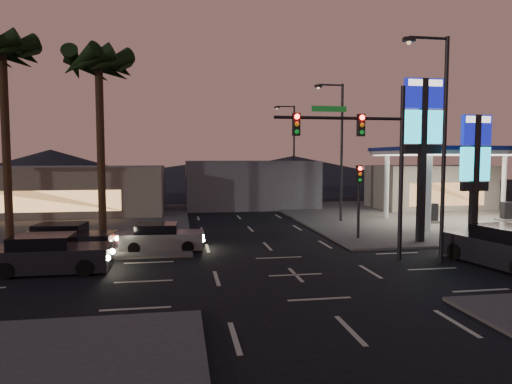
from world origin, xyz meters
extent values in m
plane|color=black|center=(0.00, 0.00, 0.00)|extent=(140.00, 140.00, 0.00)
cube|color=#47443F|center=(16.00, 16.00, 0.06)|extent=(24.00, 24.00, 0.12)
cube|color=#47443F|center=(-16.00, 16.00, 0.06)|extent=(24.00, 24.00, 0.12)
cylinder|color=silver|center=(11.00, 9.00, 2.50)|extent=(0.36, 0.36, 5.00)
cylinder|color=silver|center=(11.00, 15.00, 2.50)|extent=(0.36, 0.36, 5.00)
cylinder|color=silver|center=(21.00, 15.00, 2.50)|extent=(0.36, 0.36, 5.00)
cube|color=silver|center=(16.00, 12.00, 5.20)|extent=(12.00, 8.00, 0.50)
cube|color=white|center=(16.00, 12.00, 4.90)|extent=(11.60, 7.60, 0.06)
cube|color=navy|center=(16.00, 12.00, 5.35)|extent=(12.20, 8.20, 0.25)
cube|color=black|center=(13.00, 12.00, 0.80)|extent=(0.80, 0.50, 1.40)
cube|color=black|center=(19.00, 12.00, 0.80)|extent=(0.80, 0.50, 1.40)
cube|color=#726B5B|center=(18.00, 21.00, 2.00)|extent=(10.00, 6.00, 4.00)
cube|color=black|center=(8.50, 5.50, 4.50)|extent=(0.35, 0.35, 9.00)
cube|color=#0C1187|center=(8.50, 5.50, 8.20)|extent=(2.20, 0.30, 1.60)
cube|color=white|center=(8.50, 5.50, 8.75)|extent=(1.98, 0.32, 0.35)
cube|color=#18C6E7|center=(8.50, 5.50, 6.40)|extent=(2.20, 0.30, 1.80)
cube|color=black|center=(8.50, 5.50, 5.20)|extent=(2.09, 0.28, 0.50)
cube|color=black|center=(11.00, 4.50, 3.50)|extent=(0.35, 0.35, 7.00)
cube|color=#0C1187|center=(11.00, 4.50, 6.20)|extent=(1.60, 0.30, 1.60)
cube|color=white|center=(11.00, 4.50, 6.75)|extent=(1.44, 0.32, 0.35)
cube|color=#18C6E7|center=(11.00, 4.50, 4.40)|extent=(1.60, 0.30, 1.80)
cube|color=black|center=(11.00, 4.50, 3.20)|extent=(1.52, 0.28, 0.50)
cylinder|color=black|center=(5.50, 2.00, 4.00)|extent=(0.20, 0.20, 8.00)
cylinder|color=black|center=(2.50, 2.00, 6.50)|extent=(6.00, 0.14, 0.14)
cube|color=#0C3F14|center=(2.00, 2.00, 6.90)|extent=(1.60, 0.05, 0.25)
cube|color=black|center=(3.50, 2.00, 6.20)|extent=(0.32, 0.25, 1.00)
sphere|color=#FF0C07|center=(3.50, 1.85, 6.53)|extent=(0.22, 0.22, 0.22)
sphere|color=orange|center=(3.50, 1.85, 6.20)|extent=(0.20, 0.20, 0.20)
sphere|color=#0CB226|center=(3.50, 1.85, 5.87)|extent=(0.20, 0.20, 0.20)
cube|color=black|center=(0.50, 2.00, 6.20)|extent=(0.32, 0.25, 1.00)
sphere|color=#FF0C07|center=(0.50, 1.85, 6.53)|extent=(0.22, 0.22, 0.22)
sphere|color=orange|center=(0.50, 1.85, 6.20)|extent=(0.20, 0.20, 0.20)
sphere|color=#0CB226|center=(0.50, 1.85, 5.87)|extent=(0.20, 0.20, 0.20)
cylinder|color=black|center=(5.50, 7.00, 2.00)|extent=(0.16, 0.16, 4.00)
cube|color=black|center=(5.50, 7.00, 3.80)|extent=(0.32, 0.25, 1.00)
sphere|color=#FF0C07|center=(5.50, 6.85, 4.13)|extent=(0.22, 0.22, 0.22)
sphere|color=orange|center=(5.50, 6.85, 3.80)|extent=(0.20, 0.20, 0.20)
sphere|color=#0CB226|center=(5.50, 6.85, 3.47)|extent=(0.20, 0.20, 0.20)
cylinder|color=black|center=(7.00, 1.00, 5.00)|extent=(0.18, 0.18, 10.00)
cylinder|color=black|center=(6.10, 1.00, 9.90)|extent=(1.80, 0.12, 0.12)
cube|color=black|center=(5.20, 1.00, 9.80)|extent=(0.50, 0.25, 0.18)
sphere|color=#FFCC8C|center=(5.20, 1.00, 9.68)|extent=(0.20, 0.20, 0.20)
cylinder|color=black|center=(7.00, 14.00, 5.00)|extent=(0.18, 0.18, 10.00)
cylinder|color=black|center=(6.10, 14.00, 9.90)|extent=(1.80, 0.12, 0.12)
cube|color=black|center=(5.20, 14.00, 9.80)|extent=(0.50, 0.25, 0.18)
sphere|color=#FFCC8C|center=(5.20, 14.00, 9.68)|extent=(0.20, 0.20, 0.20)
cylinder|color=black|center=(7.00, 28.00, 5.00)|extent=(0.18, 0.18, 10.00)
cylinder|color=black|center=(6.10, 28.00, 9.90)|extent=(1.80, 0.12, 0.12)
cube|color=black|center=(5.20, 28.00, 9.80)|extent=(0.50, 0.25, 0.18)
sphere|color=#FFCC8C|center=(5.20, 28.00, 9.68)|extent=(0.20, 0.20, 0.20)
cylinder|color=black|center=(-9.00, 9.50, 5.10)|extent=(0.44, 0.44, 10.20)
sphere|color=black|center=(-9.00, 9.50, 10.20)|extent=(0.90, 0.90, 0.90)
cone|color=black|center=(-7.70, 9.50, 9.90)|extent=(0.90, 2.74, 1.91)
cone|color=black|center=(-8.08, 10.42, 9.90)|extent=(2.57, 2.57, 1.91)
cone|color=black|center=(-9.00, 10.80, 9.90)|extent=(2.74, 0.90, 1.91)
cone|color=black|center=(-9.92, 10.42, 9.90)|extent=(2.57, 2.57, 1.91)
cone|color=black|center=(-10.30, 9.50, 9.90)|extent=(0.90, 2.74, 1.91)
cone|color=black|center=(-9.92, 8.58, 9.90)|extent=(2.57, 2.57, 1.91)
cone|color=black|center=(-9.00, 8.20, 9.90)|extent=(2.74, 0.90, 1.91)
cone|color=black|center=(-8.08, 8.58, 9.90)|extent=(2.57, 2.57, 1.91)
cylinder|color=black|center=(-14.00, 9.50, 5.40)|extent=(0.44, 0.44, 10.80)
sphere|color=black|center=(-14.00, 9.50, 10.80)|extent=(0.90, 0.90, 0.90)
cone|color=black|center=(-12.70, 9.50, 10.50)|extent=(0.90, 2.74, 1.91)
cone|color=black|center=(-13.08, 10.42, 10.50)|extent=(2.57, 2.57, 1.91)
cone|color=black|center=(-14.00, 10.80, 10.50)|extent=(2.74, 0.90, 1.91)
cone|color=black|center=(-13.08, 8.58, 10.50)|extent=(2.57, 2.57, 1.91)
cube|color=#726B5B|center=(-14.00, 22.00, 2.00)|extent=(16.00, 8.00, 4.00)
cube|color=#4C4C51|center=(2.00, 26.00, 2.20)|extent=(12.00, 9.00, 4.40)
cone|color=black|center=(-25.00, 60.00, 3.00)|extent=(40.00, 40.00, 6.00)
cone|color=black|center=(15.00, 60.00, 2.50)|extent=(50.00, 50.00, 5.00)
cone|color=black|center=(0.00, 60.00, 2.00)|extent=(60.00, 60.00, 4.00)
cube|color=black|center=(-9.86, 2.12, 0.58)|extent=(4.68, 1.99, 0.96)
cube|color=black|center=(-10.18, 2.12, 1.22)|extent=(2.34, 1.82, 0.69)
cylinder|color=black|center=(-8.37, 3.02, 0.34)|extent=(0.68, 0.26, 0.68)
cylinder|color=black|center=(-8.38, 1.21, 0.34)|extent=(0.68, 0.26, 0.68)
cylinder|color=black|center=(-11.34, 3.03, 0.34)|extent=(0.68, 0.26, 0.68)
cylinder|color=black|center=(-11.35, 1.23, 0.34)|extent=(0.68, 0.26, 0.68)
sphere|color=#FFF2BF|center=(-7.52, 2.75, 0.66)|extent=(0.23, 0.23, 0.23)
sphere|color=#FFF2BF|center=(-7.53, 1.48, 0.66)|extent=(0.23, 0.23, 0.23)
cube|color=slate|center=(-5.50, 5.92, 0.51)|extent=(4.17, 1.89, 0.84)
cube|color=black|center=(-5.78, 5.93, 1.07)|extent=(2.12, 1.67, 0.61)
cylinder|color=black|center=(-4.16, 6.66, 0.30)|extent=(0.61, 0.25, 0.60)
cylinder|color=black|center=(-4.23, 5.07, 0.30)|extent=(0.61, 0.25, 0.60)
cylinder|color=black|center=(-6.77, 6.77, 0.30)|extent=(0.61, 0.25, 0.60)
cylinder|color=black|center=(-6.84, 5.18, 0.30)|extent=(0.61, 0.25, 0.60)
sphere|color=#FFF2BF|center=(-3.43, 6.39, 0.58)|extent=(0.21, 0.21, 0.21)
sphere|color=#FFF2BF|center=(-3.47, 5.28, 0.58)|extent=(0.21, 0.21, 0.21)
cube|color=#FF140A|center=(-7.53, 6.56, 0.65)|extent=(0.08, 0.24, 0.13)
cube|color=#FF140A|center=(-7.57, 5.44, 0.65)|extent=(0.08, 0.24, 0.13)
cube|color=black|center=(-10.10, 5.82, 0.56)|extent=(4.66, 2.34, 0.92)
cube|color=black|center=(-10.40, 5.85, 1.17)|extent=(2.41, 1.96, 0.66)
cylinder|color=black|center=(-8.58, 6.54, 0.33)|extent=(0.68, 0.31, 0.65)
cylinder|color=black|center=(-8.76, 4.81, 0.33)|extent=(0.68, 0.31, 0.65)
cylinder|color=black|center=(-11.43, 6.83, 0.33)|extent=(0.68, 0.31, 0.65)
cylinder|color=black|center=(-11.61, 5.10, 0.33)|extent=(0.68, 0.31, 0.65)
sphere|color=#FFF2BF|center=(-7.80, 6.20, 0.63)|extent=(0.22, 0.22, 0.22)
sphere|color=#FFF2BF|center=(-7.92, 4.98, 0.63)|extent=(0.22, 0.22, 0.22)
cube|color=#FF140A|center=(-12.27, 6.66, 0.71)|extent=(0.11, 0.26, 0.14)
cube|color=#FF140A|center=(-12.39, 5.44, 0.71)|extent=(0.11, 0.26, 0.14)
cube|color=black|center=(9.33, -0.07, 0.67)|extent=(3.19, 5.67, 1.09)
cube|color=black|center=(9.39, -0.42, 1.40)|extent=(2.52, 3.01, 0.79)
cylinder|color=black|center=(8.00, 1.42, 0.39)|extent=(0.43, 0.82, 0.78)
cylinder|color=black|center=(10.03, 1.80, 0.39)|extent=(0.43, 0.82, 0.78)
camera|label=1|loc=(-4.57, -17.62, 4.75)|focal=32.00mm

